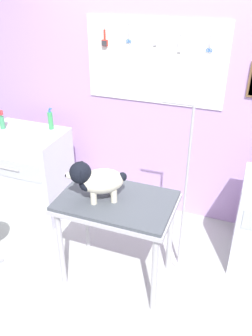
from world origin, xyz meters
TOP-DOWN VIEW (x-y plane):
  - ground at (0.00, 0.00)m, footprint 4.40×4.00m
  - rear_wall_panel at (0.00, 1.28)m, footprint 4.00×0.11m
  - grooming_table at (-0.04, 0.15)m, footprint 0.91×0.59m
  - grooming_arm at (0.43, 0.47)m, footprint 0.29×0.11m
  - dog at (-0.17, 0.09)m, footprint 0.44×0.34m
  - counter_left at (-1.26, 0.71)m, footprint 0.80×0.58m
  - conditioner_bottle at (-1.04, 0.89)m, footprint 0.05×0.05m
  - pump_bottle_white at (-1.51, 0.73)m, footprint 0.05×0.05m

SIDE VIEW (x-z plane):
  - ground at x=0.00m, z-range -0.04..0.00m
  - counter_left at x=-1.26m, z-range 0.00..0.94m
  - grooming_arm at x=0.43m, z-range -0.05..1.47m
  - grooming_table at x=-0.04m, z-range 0.31..1.11m
  - dog at x=-0.17m, z-range 0.81..1.14m
  - pump_bottle_white at x=-1.51m, z-range 0.92..1.12m
  - conditioner_bottle at x=-1.04m, z-range 0.92..1.14m
  - rear_wall_panel at x=0.00m, z-range 0.01..2.31m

